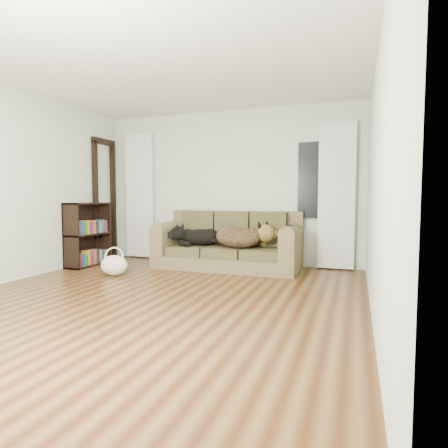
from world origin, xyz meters
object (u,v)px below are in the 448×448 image
(tote_bag, at_px, (114,264))
(bookshelf, at_px, (88,235))
(dog_shepherd, at_px, (241,239))
(dog_black_lab, at_px, (198,237))
(sofa, at_px, (227,240))

(tote_bag, height_order, bookshelf, bookshelf)
(dog_shepherd, bearing_deg, dog_black_lab, 9.57)
(sofa, distance_m, tote_bag, 1.76)
(dog_black_lab, distance_m, tote_bag, 1.40)
(dog_shepherd, height_order, tote_bag, dog_shepherd)
(dog_shepherd, bearing_deg, tote_bag, 45.71)
(dog_shepherd, relative_size, tote_bag, 1.93)
(sofa, xyz_separation_m, bookshelf, (-2.26, -0.52, 0.05))
(tote_bag, relative_size, bookshelf, 0.39)
(sofa, relative_size, tote_bag, 5.63)
(dog_shepherd, bearing_deg, sofa, -2.72)
(dog_shepherd, bearing_deg, bookshelf, 23.93)
(sofa, distance_m, bookshelf, 2.32)
(sofa, xyz_separation_m, dog_shepherd, (0.25, -0.07, 0.04))
(sofa, distance_m, dog_shepherd, 0.27)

